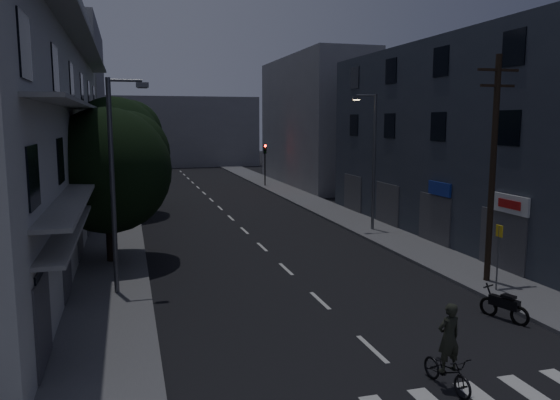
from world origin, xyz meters
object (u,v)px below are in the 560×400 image
utility_pole (493,165)px  bus_stop_sign (499,245)px  motorcycle (504,306)px  cyclist (448,360)px

utility_pole → bus_stop_sign: bearing=-110.5°
motorcycle → cyclist: cyclist is taller
utility_pole → motorcycle: bearing=-118.9°
utility_pole → motorcycle: (-2.03, -3.67, -4.41)m
utility_pole → cyclist: bearing=-131.6°
cyclist → motorcycle: bearing=32.1°
utility_pole → cyclist: 10.66m
bus_stop_sign → motorcycle: (-1.59, -2.49, -1.43)m
utility_pole → bus_stop_sign: (-0.44, -1.18, -2.98)m
motorcycle → cyclist: 5.81m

